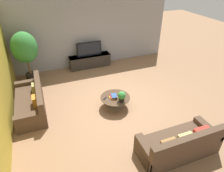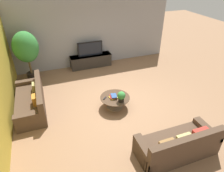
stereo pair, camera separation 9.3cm
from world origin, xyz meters
The scene contains 11 objects.
ground_plane centered at (0.00, 0.00, 0.00)m, with size 24.00×24.00×0.00m, color #8C6647.
back_wall_stone centered at (0.00, 3.26, 1.50)m, with size 7.40×0.12×3.00m, color #939399.
media_console centered at (-0.05, 2.94, 0.28)m, with size 1.84×0.50×0.54m.
television centered at (-0.05, 2.94, 0.84)m, with size 1.08×0.13×0.61m.
coffee_table centered at (-0.11, -0.24, 0.27)m, with size 0.95×0.95×0.39m.
couch_by_wall centered at (-2.62, 0.61, 0.28)m, with size 0.84×2.14×0.84m.
couch_near_entry centered at (0.64, -2.52, 0.29)m, with size 1.96×0.84×0.84m.
potted_palm_tall centered at (-2.57, 2.56, 1.33)m, with size 0.93×0.93×1.97m.
potted_plant_tabletop centered at (0.00, -0.50, 0.57)m, with size 0.25×0.25×0.34m.
book_stack centered at (-0.16, -0.24, 0.43)m, with size 0.27×0.29×0.09m.
remote_black centered at (-0.43, -0.19, 0.40)m, with size 0.04×0.16×0.02m, color black.
Camera 1 is at (-2.08, -5.06, 4.05)m, focal length 32.00 mm.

